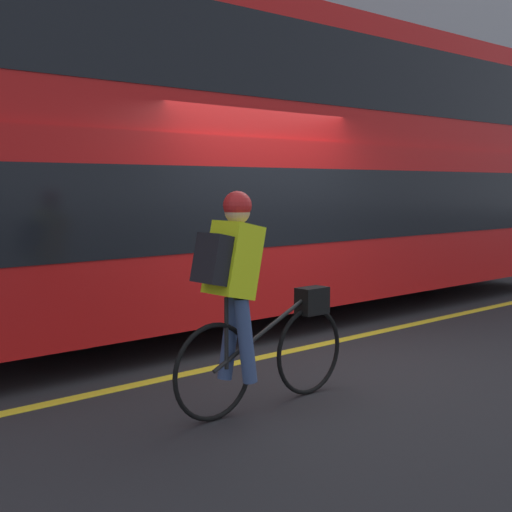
# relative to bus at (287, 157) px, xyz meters

# --- Properties ---
(ground_plane) EXTENTS (80.00, 80.00, 0.00)m
(ground_plane) POSITION_rel_bus_xyz_m (-1.57, -1.79, -2.09)
(ground_plane) COLOR #232326
(road_center_line) EXTENTS (50.00, 0.14, 0.01)m
(road_center_line) POSITION_rel_bus_xyz_m (-1.57, -1.63, -2.08)
(road_center_line) COLOR yellow
(road_center_line) RESTS_ON ground_plane
(sidewalk_curb) EXTENTS (60.00, 2.10, 0.16)m
(sidewalk_curb) POSITION_rel_bus_xyz_m (-1.57, 3.72, -2.01)
(sidewalk_curb) COLOR gray
(sidewalk_curb) RESTS_ON ground_plane
(building_facade) EXTENTS (60.00, 0.30, 8.72)m
(building_facade) POSITION_rel_bus_xyz_m (-1.57, 4.92, 2.27)
(building_facade) COLOR #9E9EA3
(building_facade) RESTS_ON ground_plane
(bus) EXTENTS (10.14, 2.60, 3.76)m
(bus) POSITION_rel_bus_xyz_m (0.00, 0.00, 0.00)
(bus) COLOR black
(bus) RESTS_ON ground_plane
(cyclist_on_bike) EXTENTS (1.73, 0.32, 1.67)m
(cyclist_on_bike) POSITION_rel_bus_xyz_m (-3.18, -2.81, -1.19)
(cyclist_on_bike) COLOR black
(cyclist_on_bike) RESTS_ON ground_plane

